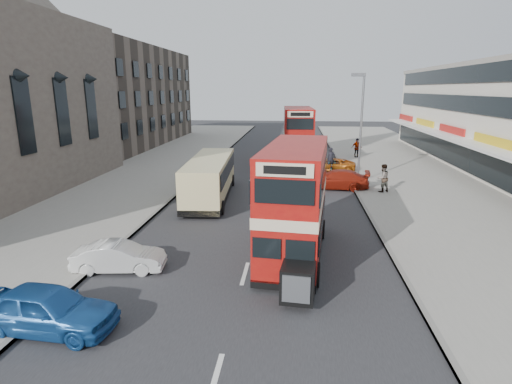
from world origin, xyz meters
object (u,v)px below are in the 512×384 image
at_px(street_lamp, 360,121).
at_px(pedestrian_near, 383,178).
at_px(bus_second, 298,136).
at_px(pedestrian_far, 357,148).
at_px(car_right_a, 336,179).
at_px(cyclist, 331,164).
at_px(car_left_front, 119,257).
at_px(coach, 210,177).
at_px(car_right_b, 332,165).
at_px(car_left_near, 47,309).
at_px(bus_main, 295,201).

xyz_separation_m(street_lamp, pedestrian_near, (1.33, -2.77, -3.66)).
height_order(bus_second, pedestrian_far, bus_second).
height_order(car_right_a, pedestrian_far, pedestrian_far).
bearing_deg(cyclist, car_left_front, -122.16).
distance_m(bus_second, cyclist, 5.11).
height_order(street_lamp, coach, street_lamp).
xyz_separation_m(coach, car_right_a, (8.46, 3.49, -0.78)).
relative_size(car_right_b, pedestrian_far, 2.07).
relative_size(car_right_a, car_right_b, 1.18).
distance_m(car_left_near, car_right_b, 27.38).
distance_m(street_lamp, pedestrian_far, 12.50).
height_order(car_left_front, pedestrian_near, pedestrian_near).
bearing_deg(street_lamp, coach, -153.56).
height_order(car_right_a, cyclist, cyclist).
relative_size(car_left_near, pedestrian_far, 2.15).
bearing_deg(car_left_front, coach, -13.67).
bearing_deg(bus_second, pedestrian_far, -149.69).
distance_m(bus_second, car_right_a, 10.12).
bearing_deg(bus_second, car_right_a, 103.87).
height_order(car_right_b, cyclist, cyclist).
xyz_separation_m(bus_second, pedestrian_far, (6.10, 3.90, -1.59)).
bearing_deg(car_right_a, coach, -61.11).
distance_m(street_lamp, coach, 11.85).
xyz_separation_m(car_right_a, pedestrian_far, (3.35, 13.42, 0.43)).
relative_size(coach, car_left_front, 2.67).
bearing_deg(car_right_b, bus_second, -129.74).
xyz_separation_m(car_right_b, cyclist, (-0.20, -0.73, 0.17)).
xyz_separation_m(street_lamp, car_left_near, (-11.89, -20.38, -4.08)).
bearing_deg(car_left_front, bus_second, -23.09).
height_order(car_right_b, pedestrian_far, pedestrian_far).
height_order(coach, car_left_front, coach).
distance_m(bus_second, pedestrian_near, 12.29).
bearing_deg(coach, car_left_front, -100.71).
height_order(pedestrian_near, cyclist, cyclist).
bearing_deg(cyclist, coach, -139.03).
bearing_deg(bus_second, pedestrian_near, 116.20).
height_order(coach, cyclist, coach).
relative_size(car_left_front, pedestrian_near, 1.82).
bearing_deg(car_left_near, pedestrian_far, -18.69).
bearing_deg(car_right_b, pedestrian_near, 24.63).
bearing_deg(coach, car_left_near, -100.25).
height_order(car_right_b, pedestrian_near, pedestrian_near).
distance_m(car_left_front, car_right_b, 23.43).
height_order(car_left_front, cyclist, cyclist).
xyz_separation_m(coach, pedestrian_far, (11.80, 16.91, -0.34)).
relative_size(street_lamp, coach, 0.85).
height_order(bus_main, car_left_front, bus_main).
bearing_deg(car_right_b, coach, -36.29).
relative_size(coach, pedestrian_far, 4.90).
xyz_separation_m(bus_main, bus_second, (0.14, 21.96, 0.26)).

